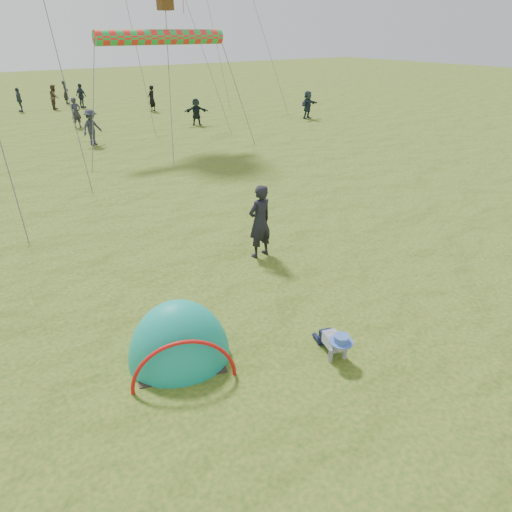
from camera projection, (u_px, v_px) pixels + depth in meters
ground at (323, 362)px, 8.18m from camera, size 140.00×140.00×0.00m
crawling_toddler at (335, 342)px, 8.23m from camera, size 0.73×0.89×0.59m
popup_tent at (180, 359)px, 8.26m from camera, size 2.21×2.02×2.36m
standing_adult at (260, 222)px, 11.58m from camera, size 0.75×0.54×1.93m
crowd_person_0 at (152, 98)px, 32.45m from camera, size 0.77×0.71×1.77m
crowd_person_1 at (55, 97)px, 33.33m from camera, size 0.94×1.03×1.72m
crowd_person_2 at (81, 96)px, 33.88m from camera, size 0.80×1.09×1.72m
crowd_person_5 at (308, 105)px, 29.80m from camera, size 1.70×0.92×1.75m
crowd_person_6 at (66, 92)px, 35.73m from camera, size 0.63×0.74×1.72m
crowd_person_8 at (19, 100)px, 32.31m from camera, size 0.59×1.02×1.63m
crowd_person_9 at (92, 127)px, 23.00m from camera, size 1.31×1.09×1.76m
crowd_person_11 at (196, 112)px, 27.84m from camera, size 1.53×1.00×1.58m
crowd_person_12 at (76, 113)px, 27.11m from camera, size 0.72×0.56×1.73m
rainbow_tube_kite at (162, 37)px, 20.52m from camera, size 6.07×0.64×0.64m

